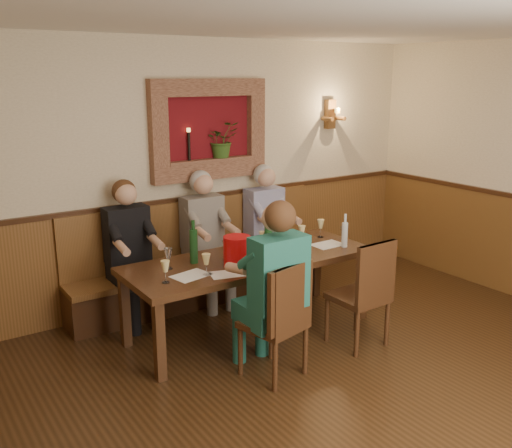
{
  "coord_description": "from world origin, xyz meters",
  "views": [
    {
      "loc": [
        -2.81,
        -2.43,
        2.42
      ],
      "look_at": [
        0.1,
        1.9,
        1.05
      ],
      "focal_mm": 40.0,
      "sensor_mm": 36.0,
      "label": 1
    }
  ],
  "objects_px": {
    "bench": "(203,272)",
    "wine_bottle_green_a": "(268,234)",
    "chair_near_left": "(275,343)",
    "water_bottle": "(345,234)",
    "spittoon_bucket": "(237,252)",
    "person_bench_mid": "(207,250)",
    "chair_near_right": "(359,314)",
    "person_chair_front": "(271,303)",
    "person_bench_right": "(269,239)",
    "person_bench_left": "(132,265)",
    "wine_bottle_green_b": "(194,245)",
    "dining_table": "(250,265)"
  },
  "relations": [
    {
      "from": "bench",
      "to": "person_bench_right",
      "type": "xyz_separation_m",
      "value": [
        0.8,
        -0.11,
        0.27
      ]
    },
    {
      "from": "chair_near_left",
      "to": "person_bench_right",
      "type": "distance_m",
      "value": 2.01
    },
    {
      "from": "chair_near_right",
      "to": "water_bottle",
      "type": "height_order",
      "value": "water_bottle"
    },
    {
      "from": "dining_table",
      "to": "water_bottle",
      "type": "xyz_separation_m",
      "value": [
        0.97,
        -0.24,
        0.21
      ]
    },
    {
      "from": "person_bench_mid",
      "to": "person_bench_left",
      "type": "bearing_deg",
      "value": 179.98
    },
    {
      "from": "chair_near_left",
      "to": "person_bench_right",
      "type": "relative_size",
      "value": 0.69
    },
    {
      "from": "person_bench_right",
      "to": "bench",
      "type": "bearing_deg",
      "value": 172.44
    },
    {
      "from": "bench",
      "to": "person_bench_mid",
      "type": "relative_size",
      "value": 2.07
    },
    {
      "from": "person_bench_left",
      "to": "chair_near_left",
      "type": "bearing_deg",
      "value": -71.65
    },
    {
      "from": "person_bench_right",
      "to": "chair_near_right",
      "type": "bearing_deg",
      "value": -94.66
    },
    {
      "from": "wine_bottle_green_b",
      "to": "person_chair_front",
      "type": "bearing_deg",
      "value": -77.23
    },
    {
      "from": "chair_near_left",
      "to": "water_bottle",
      "type": "bearing_deg",
      "value": 11.64
    },
    {
      "from": "spittoon_bucket",
      "to": "wine_bottle_green_a",
      "type": "bearing_deg",
      "value": 21.93
    },
    {
      "from": "bench",
      "to": "person_bench_right",
      "type": "bearing_deg",
      "value": -7.56
    },
    {
      "from": "person_bench_left",
      "to": "person_bench_mid",
      "type": "height_order",
      "value": "person_bench_mid"
    },
    {
      "from": "wine_bottle_green_b",
      "to": "chair_near_left",
      "type": "bearing_deg",
      "value": -77.55
    },
    {
      "from": "chair_near_left",
      "to": "person_bench_mid",
      "type": "bearing_deg",
      "value": 66.97
    },
    {
      "from": "person_chair_front",
      "to": "spittoon_bucket",
      "type": "relative_size",
      "value": 5.36
    },
    {
      "from": "chair_near_right",
      "to": "person_bench_right",
      "type": "distance_m",
      "value": 1.66
    },
    {
      "from": "chair_near_right",
      "to": "water_bottle",
      "type": "distance_m",
      "value": 0.86
    },
    {
      "from": "spittoon_bucket",
      "to": "person_chair_front",
      "type": "bearing_deg",
      "value": -95.79
    },
    {
      "from": "person_bench_right",
      "to": "wine_bottle_green_a",
      "type": "height_order",
      "value": "person_bench_right"
    },
    {
      "from": "person_bench_left",
      "to": "person_bench_right",
      "type": "bearing_deg",
      "value": -0.01
    },
    {
      "from": "chair_near_right",
      "to": "person_bench_left",
      "type": "distance_m",
      "value": 2.25
    },
    {
      "from": "chair_near_left",
      "to": "spittoon_bucket",
      "type": "height_order",
      "value": "spittoon_bucket"
    },
    {
      "from": "spittoon_bucket",
      "to": "water_bottle",
      "type": "xyz_separation_m",
      "value": [
        1.21,
        -0.09,
        -0.01
      ]
    },
    {
      "from": "chair_near_left",
      "to": "person_bench_mid",
      "type": "xyz_separation_m",
      "value": [
        0.3,
        1.66,
        0.31
      ]
    },
    {
      "from": "bench",
      "to": "person_bench_left",
      "type": "bearing_deg",
      "value": -172.86
    },
    {
      "from": "chair_near_right",
      "to": "person_bench_right",
      "type": "bearing_deg",
      "value": 83.78
    },
    {
      "from": "chair_near_left",
      "to": "wine_bottle_green_a",
      "type": "height_order",
      "value": "wine_bottle_green_a"
    },
    {
      "from": "person_bench_right",
      "to": "person_chair_front",
      "type": "height_order",
      "value": "person_chair_front"
    },
    {
      "from": "bench",
      "to": "wine_bottle_green_a",
      "type": "distance_m",
      "value": 1.11
    },
    {
      "from": "chair_near_left",
      "to": "spittoon_bucket",
      "type": "xyz_separation_m",
      "value": [
        0.06,
        0.67,
        0.6
      ]
    },
    {
      "from": "chair_near_left",
      "to": "chair_near_right",
      "type": "xyz_separation_m",
      "value": [
        0.97,
        0.03,
        0.0
      ]
    },
    {
      "from": "chair_near_left",
      "to": "wine_bottle_green_a",
      "type": "xyz_separation_m",
      "value": [
        0.54,
        0.86,
        0.64
      ]
    },
    {
      "from": "person_bench_mid",
      "to": "wine_bottle_green_a",
      "type": "relative_size",
      "value": 3.34
    },
    {
      "from": "bench",
      "to": "chair_near_right",
      "type": "relative_size",
      "value": 2.95
    },
    {
      "from": "person_bench_right",
      "to": "person_chair_front",
      "type": "xyz_separation_m",
      "value": [
        -1.11,
        -1.61,
        0.02
      ]
    },
    {
      "from": "bench",
      "to": "water_bottle",
      "type": "height_order",
      "value": "bench"
    },
    {
      "from": "chair_near_right",
      "to": "person_bench_mid",
      "type": "height_order",
      "value": "person_bench_mid"
    },
    {
      "from": "chair_near_right",
      "to": "water_bottle",
      "type": "relative_size",
      "value": 3.01
    },
    {
      "from": "chair_near_left",
      "to": "wine_bottle_green_a",
      "type": "relative_size",
      "value": 2.31
    },
    {
      "from": "person_bench_mid",
      "to": "chair_near_left",
      "type": "bearing_deg",
      "value": -100.13
    },
    {
      "from": "person_chair_front",
      "to": "water_bottle",
      "type": "distance_m",
      "value": 1.4
    },
    {
      "from": "bench",
      "to": "spittoon_bucket",
      "type": "xyz_separation_m",
      "value": [
        -0.24,
        -1.1,
        0.56
      ]
    },
    {
      "from": "bench",
      "to": "wine_bottle_green_a",
      "type": "relative_size",
      "value": 6.9
    },
    {
      "from": "spittoon_bucket",
      "to": "water_bottle",
      "type": "relative_size",
      "value": 0.82
    },
    {
      "from": "person_chair_front",
      "to": "chair_near_right",
      "type": "bearing_deg",
      "value": -1.01
    },
    {
      "from": "bench",
      "to": "chair_near_left",
      "type": "relative_size",
      "value": 2.99
    },
    {
      "from": "chair_near_left",
      "to": "person_chair_front",
      "type": "height_order",
      "value": "person_chair_front"
    }
  ]
}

